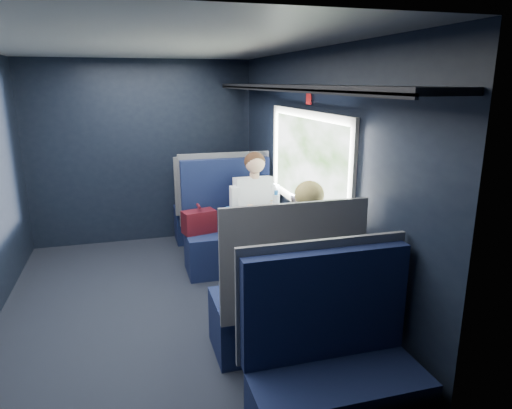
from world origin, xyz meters
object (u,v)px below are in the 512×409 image
object	(u,v)px
seat_bay_far	(281,302)
laptop	(294,212)
table	(270,233)
cup	(283,210)
seat_bay_near	(229,231)
man	(256,208)
seat_row_back	(334,376)
woman	(305,252)
seat_row_front	(214,210)
bottle_small	(276,204)

from	to	relation	value
seat_bay_far	laptop	distance (m)	1.19
table	cup	xyz separation A→B (m)	(0.25, 0.32, 0.12)
seat_bay_near	table	bearing A→B (deg)	-77.19
man	cup	bearing A→B (deg)	-64.37
seat_row_back	man	distance (m)	2.53
man	woman	world-z (taller)	same
seat_bay_near	seat_row_front	bearing A→B (deg)	89.01
woman	bottle_small	size ratio (longest dim) A/B	5.41
seat_row_back	seat_bay_far	bearing A→B (deg)	90.00
seat_bay_far	seat_row_back	world-z (taller)	seat_bay_far
man	bottle_small	xyz separation A→B (m)	(0.11, -0.36, 0.13)
seat_bay_far	laptop	size ratio (longest dim) A/B	3.68
seat_bay_near	bottle_small	size ratio (longest dim) A/B	5.15
seat_row_front	bottle_small	distance (m)	1.56
laptop	bottle_small	bearing A→B (deg)	121.00
seat_bay_far	cup	world-z (taller)	seat_bay_far
man	woman	bearing A→B (deg)	-90.00
seat_bay_far	woman	xyz separation A→B (m)	(0.25, 0.17, 0.31)
table	man	size ratio (longest dim) A/B	0.76
man	cup	distance (m)	0.42
woman	laptop	world-z (taller)	woman
seat_bay_near	woman	distance (m)	1.63
seat_row_front	man	world-z (taller)	man
seat_row_back	bottle_small	world-z (taller)	seat_row_back
seat_row_back	seat_row_front	bearing A→B (deg)	90.00
seat_bay_near	seat_bay_far	world-z (taller)	same
table	laptop	size ratio (longest dim) A/B	2.92
man	bottle_small	world-z (taller)	man
table	seat_bay_near	size ratio (longest dim) A/B	0.79
seat_bay_far	man	bearing A→B (deg)	80.97
man	woman	distance (m)	1.41
seat_bay_far	man	world-z (taller)	man
man	seat_bay_near	bearing A→B (deg)	146.85
man	bottle_small	distance (m)	0.39
seat_bay_near	cup	bearing A→B (deg)	-50.88
table	seat_bay_near	xyz separation A→B (m)	(-0.20, 0.87, -0.24)
laptop	man	bearing A→B (deg)	112.10
table	seat_bay_far	xyz separation A→B (m)	(-0.18, -0.87, -0.25)
seat_row_back	cup	distance (m)	2.20
laptop	bottle_small	size ratio (longest dim) A/B	1.40
seat_bay_near	bottle_small	xyz separation A→B (m)	(0.37, -0.53, 0.43)
bottle_small	cup	xyz separation A→B (m)	(0.07, -0.02, -0.07)
cup	man	bearing A→B (deg)	115.63
seat_bay_near	woman	xyz separation A→B (m)	(0.27, -1.58, 0.31)
seat_bay_near	seat_row_back	world-z (taller)	seat_bay_near
seat_row_back	laptop	size ratio (longest dim) A/B	3.39
seat_bay_near	laptop	distance (m)	0.96
seat_row_front	cup	size ratio (longest dim) A/B	14.55
seat_bay_far	seat_row_back	bearing A→B (deg)	-90.00
seat_row_front	seat_bay_far	bearing A→B (deg)	-90.00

